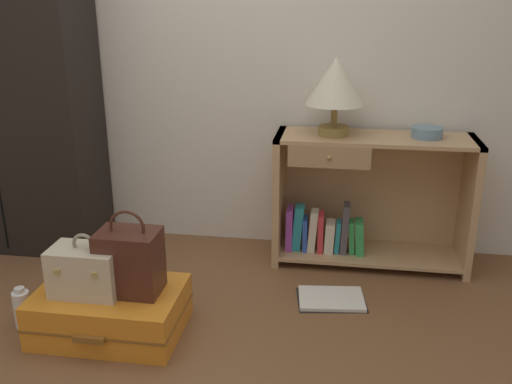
{
  "coord_description": "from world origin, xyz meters",
  "views": [
    {
      "loc": [
        0.74,
        -1.87,
        1.51
      ],
      "look_at": [
        0.32,
        0.82,
        0.55
      ],
      "focal_mm": 39.57,
      "sensor_mm": 36.0,
      "label": 1
    }
  ],
  "objects_px": {
    "bottle": "(22,309)",
    "open_book_on_floor": "(331,299)",
    "wardrobe": "(5,73)",
    "train_case": "(86,270)",
    "suitcase_large": "(111,311)",
    "handbag": "(130,261)",
    "bookshelf": "(362,201)",
    "table_lamp": "(336,83)",
    "bowl": "(427,132)"
  },
  "relations": [
    {
      "from": "wardrobe",
      "to": "bookshelf",
      "type": "bearing_deg",
      "value": 1.41
    },
    {
      "from": "wardrobe",
      "to": "handbag",
      "type": "xyz_separation_m",
      "value": [
        1.05,
        -0.89,
        -0.7
      ]
    },
    {
      "from": "wardrobe",
      "to": "bowl",
      "type": "height_order",
      "value": "wardrobe"
    },
    {
      "from": "bookshelf",
      "to": "suitcase_large",
      "type": "relative_size",
      "value": 1.65
    },
    {
      "from": "bottle",
      "to": "table_lamp",
      "type": "bearing_deg",
      "value": 34.25
    },
    {
      "from": "bowl",
      "to": "bottle",
      "type": "bearing_deg",
      "value": -152.97
    },
    {
      "from": "bookshelf",
      "to": "handbag",
      "type": "distance_m",
      "value": 1.42
    },
    {
      "from": "bottle",
      "to": "open_book_on_floor",
      "type": "bearing_deg",
      "value": 17.97
    },
    {
      "from": "bookshelf",
      "to": "train_case",
      "type": "bearing_deg",
      "value": -141.51
    },
    {
      "from": "bookshelf",
      "to": "table_lamp",
      "type": "bearing_deg",
      "value": -172.7
    },
    {
      "from": "wardrobe",
      "to": "bottle",
      "type": "xyz_separation_m",
      "value": [
        0.51,
        -0.93,
        -0.98
      ]
    },
    {
      "from": "bowl",
      "to": "train_case",
      "type": "distance_m",
      "value": 1.91
    },
    {
      "from": "wardrobe",
      "to": "suitcase_large",
      "type": "height_order",
      "value": "wardrobe"
    },
    {
      "from": "wardrobe",
      "to": "open_book_on_floor",
      "type": "xyz_separation_m",
      "value": [
        1.96,
        -0.46,
        -1.06
      ]
    },
    {
      "from": "train_case",
      "to": "handbag",
      "type": "xyz_separation_m",
      "value": [
        0.19,
        0.05,
        0.04
      ]
    },
    {
      "from": "train_case",
      "to": "wardrobe",
      "type": "bearing_deg",
      "value": 132.44
    },
    {
      "from": "wardrobe",
      "to": "bottle",
      "type": "distance_m",
      "value": 1.44
    },
    {
      "from": "bottle",
      "to": "suitcase_large",
      "type": "bearing_deg",
      "value": 3.45
    },
    {
      "from": "bowl",
      "to": "bottle",
      "type": "xyz_separation_m",
      "value": [
        -1.92,
        -0.98,
        -0.7
      ]
    },
    {
      "from": "wardrobe",
      "to": "bowl",
      "type": "relative_size",
      "value": 12.74
    },
    {
      "from": "bookshelf",
      "to": "train_case",
      "type": "xyz_separation_m",
      "value": [
        -1.25,
        -0.99,
        -0.04
      ]
    },
    {
      "from": "suitcase_large",
      "to": "train_case",
      "type": "relative_size",
      "value": 2.16
    },
    {
      "from": "bookshelf",
      "to": "bottle",
      "type": "bearing_deg",
      "value": -148.34
    },
    {
      "from": "table_lamp",
      "to": "handbag",
      "type": "distance_m",
      "value": 1.44
    },
    {
      "from": "bookshelf",
      "to": "bottle",
      "type": "distance_m",
      "value": 1.89
    },
    {
      "from": "train_case",
      "to": "table_lamp",
      "type": "bearing_deg",
      "value": 42.35
    },
    {
      "from": "open_book_on_floor",
      "to": "train_case",
      "type": "bearing_deg",
      "value": -156.55
    },
    {
      "from": "table_lamp",
      "to": "train_case",
      "type": "bearing_deg",
      "value": -137.65
    },
    {
      "from": "table_lamp",
      "to": "open_book_on_floor",
      "type": "distance_m",
      "value": 1.15
    },
    {
      "from": "wardrobe",
      "to": "train_case",
      "type": "distance_m",
      "value": 1.47
    },
    {
      "from": "bookshelf",
      "to": "bowl",
      "type": "distance_m",
      "value": 0.53
    },
    {
      "from": "wardrobe",
      "to": "bowl",
      "type": "xyz_separation_m",
      "value": [
        2.43,
        0.05,
        -0.28
      ]
    },
    {
      "from": "table_lamp",
      "to": "suitcase_large",
      "type": "distance_m",
      "value": 1.65
    },
    {
      "from": "wardrobe",
      "to": "bookshelf",
      "type": "xyz_separation_m",
      "value": [
        2.1,
        0.05,
        -0.7
      ]
    },
    {
      "from": "train_case",
      "to": "bowl",
      "type": "bearing_deg",
      "value": 32.14
    },
    {
      "from": "suitcase_large",
      "to": "handbag",
      "type": "height_order",
      "value": "handbag"
    },
    {
      "from": "bottle",
      "to": "open_book_on_floor",
      "type": "xyz_separation_m",
      "value": [
        1.45,
        0.47,
        -0.09
      ]
    },
    {
      "from": "train_case",
      "to": "bottle",
      "type": "relative_size",
      "value": 1.5
    },
    {
      "from": "table_lamp",
      "to": "train_case",
      "type": "height_order",
      "value": "table_lamp"
    },
    {
      "from": "train_case",
      "to": "open_book_on_floor",
      "type": "height_order",
      "value": "train_case"
    },
    {
      "from": "wardrobe",
      "to": "train_case",
      "type": "bearing_deg",
      "value": -47.56
    },
    {
      "from": "bowl",
      "to": "open_book_on_floor",
      "type": "bearing_deg",
      "value": -132.76
    },
    {
      "from": "train_case",
      "to": "handbag",
      "type": "bearing_deg",
      "value": 13.79
    },
    {
      "from": "table_lamp",
      "to": "bowl",
      "type": "xyz_separation_m",
      "value": [
        0.51,
        0.02,
        -0.26
      ]
    },
    {
      "from": "bowl",
      "to": "wardrobe",
      "type": "bearing_deg",
      "value": -178.91
    },
    {
      "from": "bookshelf",
      "to": "handbag",
      "type": "relative_size",
      "value": 2.79
    },
    {
      "from": "suitcase_large",
      "to": "open_book_on_floor",
      "type": "relative_size",
      "value": 1.75
    },
    {
      "from": "table_lamp",
      "to": "suitcase_large",
      "type": "bearing_deg",
      "value": -136.35
    },
    {
      "from": "train_case",
      "to": "bottle",
      "type": "height_order",
      "value": "train_case"
    },
    {
      "from": "wardrobe",
      "to": "train_case",
      "type": "height_order",
      "value": "wardrobe"
    }
  ]
}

